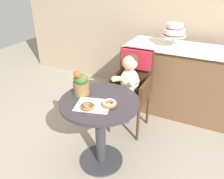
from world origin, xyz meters
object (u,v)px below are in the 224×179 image
Objects in this scene: donut_mid at (109,103)px; donut_front at (88,106)px; tiered_cake_stand at (174,31)px; cafe_table at (100,120)px; seated_child at (128,80)px; flower_vase at (81,83)px; wicker_chair at (133,78)px.

donut_front is at bearing -141.19° from donut_mid.
tiered_cake_stand is (0.36, 1.46, 0.34)m from donut_front.
cafe_table is 0.61m from seated_child.
seated_child is 0.62m from flower_vase.
donut_mid is at bearing -99.05° from tiered_cake_stand.
cafe_table is 0.28m from donut_front.
donut_front is 1.54m from tiered_cake_stand.
flower_vase reaches higher than cafe_table.
donut_mid is 0.35m from flower_vase.
tiered_cake_stand is at bearing 80.95° from donut_mid.
donut_mid is 1.40m from tiered_cake_stand.
tiered_cake_stand is (0.21, 1.34, 0.34)m from donut_mid.
tiered_cake_stand reaches higher than flower_vase.
cafe_table is 2.40× the size of tiered_cake_stand.
wicker_chair is 0.77m from tiered_cake_stand.
flower_vase is at bearing -113.82° from wicker_chair.
wicker_chair is 0.91m from donut_front.
cafe_table is 5.97× the size of donut_front.
wicker_chair is 0.16m from seated_child.
seated_child is at bearing 84.97° from donut_front.
tiered_cake_stand reaches higher than donut_front.
cafe_table is at bearing 160.22° from donut_mid.
cafe_table is at bearing -97.37° from wicker_chair.
cafe_table is 0.75× the size of wicker_chair.
tiered_cake_stand is at bearing 67.71° from seated_child.
wicker_chair is (0.04, 0.74, 0.13)m from cafe_table.
donut_mid is at bearing -82.86° from seated_child.
wicker_chair is 0.77m from flower_vase.
seated_child reaches higher than wicker_chair.
wicker_chair is 0.79m from donut_mid.
donut_mid is at bearing -88.69° from wicker_chair.
tiered_cake_stand reaches higher than wicker_chair.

